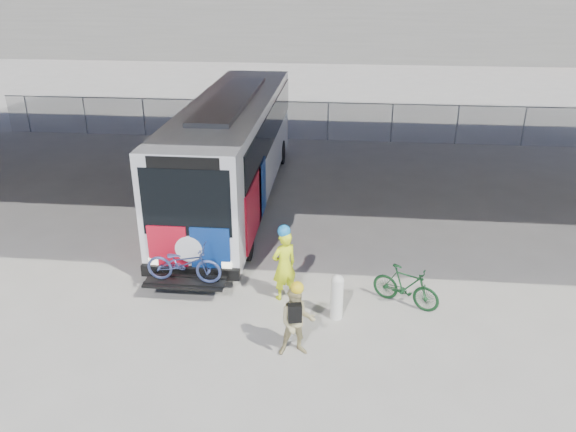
# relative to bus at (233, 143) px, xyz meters

# --- Properties ---
(ground) EXTENTS (160.00, 160.00, 0.00)m
(ground) POSITION_rel_bus_xyz_m (2.00, -4.07, -2.11)
(ground) COLOR #9E9991
(ground) RESTS_ON ground
(bus) EXTENTS (2.67, 12.92, 3.69)m
(bus) POSITION_rel_bus_xyz_m (0.00, 0.00, 0.00)
(bus) COLOR silver
(bus) RESTS_ON ground
(overpass) EXTENTS (40.00, 16.00, 7.95)m
(overpass) POSITION_rel_bus_xyz_m (2.00, -0.07, 4.44)
(overpass) COLOR #605E59
(overpass) RESTS_ON ground
(chainlink_fence) EXTENTS (30.00, 0.06, 30.00)m
(chainlink_fence) POSITION_rel_bus_xyz_m (2.00, 7.93, -0.68)
(chainlink_fence) COLOR gray
(chainlink_fence) RESTS_ON ground
(bollard) EXTENTS (0.30, 0.30, 1.14)m
(bollard) POSITION_rel_bus_xyz_m (3.75, -7.06, -1.50)
(bollard) COLOR silver
(bollard) RESTS_ON ground
(cyclist_hivis) EXTENTS (0.79, 0.75, 1.99)m
(cyclist_hivis) POSITION_rel_bus_xyz_m (2.44, -6.31, -1.15)
(cyclist_hivis) COLOR #E7FF1A
(cyclist_hivis) RESTS_ON ground
(cyclist_tan) EXTENTS (0.87, 0.73, 1.76)m
(cyclist_tan) POSITION_rel_bus_xyz_m (2.94, -8.51, -1.28)
(cyclist_tan) COLOR tan
(cyclist_tan) RESTS_ON ground
(bike_parked) EXTENTS (1.74, 1.22, 1.03)m
(bike_parked) POSITION_rel_bus_xyz_m (5.40, -6.34, -1.59)
(bike_parked) COLOR #133D1D
(bike_parked) RESTS_ON ground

